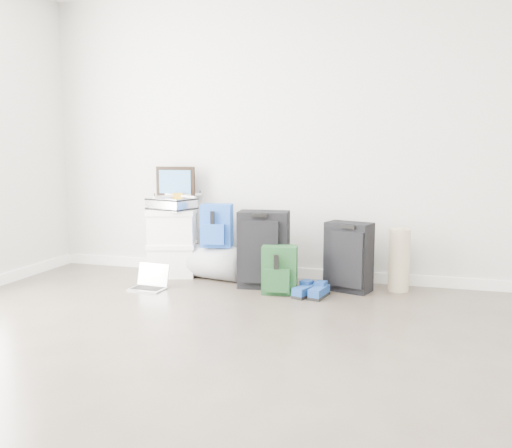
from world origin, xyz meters
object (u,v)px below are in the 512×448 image
(duffel_bag, at_px, (218,263))
(large_suitcase, at_px, (263,249))
(laptop, at_px, (150,283))
(boxes_stack, at_px, (172,243))
(carry_on, at_px, (349,257))
(briefcase, at_px, (172,204))

(duffel_bag, height_order, large_suitcase, large_suitcase)
(duffel_bag, bearing_deg, laptop, -119.93)
(boxes_stack, relative_size, laptop, 2.05)
(duffel_bag, bearing_deg, boxes_stack, -170.82)
(boxes_stack, height_order, carry_on, boxes_stack)
(large_suitcase, height_order, laptop, large_suitcase)
(briefcase, relative_size, laptop, 1.29)
(briefcase, xyz_separation_m, large_suitcase, (0.97, -0.19, -0.36))
(boxes_stack, bearing_deg, large_suitcase, -27.51)
(duffel_bag, bearing_deg, briefcase, -170.82)
(large_suitcase, bearing_deg, laptop, -167.10)
(briefcase, bearing_deg, duffel_bag, 15.30)
(laptop, bearing_deg, large_suitcase, 23.38)
(boxes_stack, xyz_separation_m, large_suitcase, (0.97, -0.19, 0.02))
(boxes_stack, relative_size, large_suitcase, 0.95)
(large_suitcase, height_order, carry_on, large_suitcase)
(briefcase, bearing_deg, boxes_stack, 18.37)
(boxes_stack, height_order, duffel_bag, boxes_stack)
(large_suitcase, xyz_separation_m, carry_on, (0.74, 0.08, -0.04))
(large_suitcase, bearing_deg, briefcase, 162.18)
(briefcase, distance_m, carry_on, 1.76)
(boxes_stack, xyz_separation_m, carry_on, (1.71, -0.11, -0.02))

